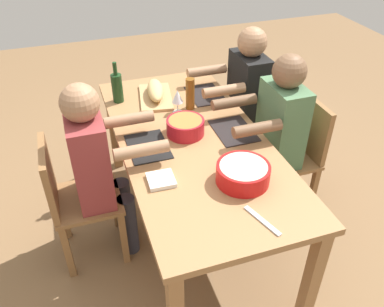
% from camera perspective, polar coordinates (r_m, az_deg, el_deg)
% --- Properties ---
extents(ground_plane, '(8.00, 8.00, 0.00)m').
position_cam_1_polar(ground_plane, '(2.92, 0.00, -10.07)').
color(ground_plane, brown).
extents(dining_table, '(1.86, 0.87, 0.74)m').
position_cam_1_polar(dining_table, '(2.49, 0.00, 0.49)').
color(dining_table, '#9E7044').
rests_on(dining_table, ground_plane).
extents(chair_near_center, '(0.40, 0.40, 0.85)m').
position_cam_1_polar(chair_near_center, '(2.88, 14.44, 0.44)').
color(chair_near_center, olive).
rests_on(chair_near_center, ground_plane).
extents(diner_near_center, '(0.41, 0.53, 1.20)m').
position_cam_1_polar(diner_near_center, '(2.67, 11.75, 3.48)').
color(diner_near_center, '#2D2D38').
rests_on(diner_near_center, ground_plane).
extents(chair_far_center, '(0.40, 0.40, 0.85)m').
position_cam_1_polar(chair_far_center, '(2.51, -16.67, -5.93)').
color(chair_far_center, olive).
rests_on(chair_far_center, ground_plane).
extents(diner_far_center, '(0.41, 0.53, 1.20)m').
position_cam_1_polar(diner_far_center, '(2.38, -13.20, -1.23)').
color(diner_far_center, '#2D2D38').
rests_on(diner_far_center, ground_plane).
extents(chair_near_right, '(0.40, 0.40, 0.85)m').
position_cam_1_polar(chair_near_right, '(3.24, 9.89, 5.43)').
color(chair_near_right, olive).
rests_on(chair_near_right, ground_plane).
extents(diner_near_right, '(0.41, 0.53, 1.20)m').
position_cam_1_polar(diner_near_right, '(3.06, 7.21, 8.39)').
color(diner_near_right, '#2D2D38').
rests_on(diner_near_right, ground_plane).
extents(serving_bowl_fruit, '(0.23, 0.23, 0.10)m').
position_cam_1_polar(serving_bowl_fruit, '(2.46, -0.95, 3.93)').
color(serving_bowl_fruit, '#B21923').
rests_on(serving_bowl_fruit, dining_table).
extents(serving_bowl_pasta, '(0.28, 0.28, 0.10)m').
position_cam_1_polar(serving_bowl_pasta, '(2.10, 7.27, -2.71)').
color(serving_bowl_pasta, red).
rests_on(serving_bowl_pasta, dining_table).
extents(cutting_board, '(0.43, 0.29, 0.02)m').
position_cam_1_polar(cutting_board, '(2.89, -5.19, 7.99)').
color(cutting_board, tan).
rests_on(cutting_board, dining_table).
extents(bread_loaf, '(0.33, 0.16, 0.09)m').
position_cam_1_polar(bread_loaf, '(2.87, -5.25, 8.96)').
color(bread_loaf, tan).
rests_on(bread_loaf, cutting_board).
extents(wine_bottle, '(0.08, 0.08, 0.29)m').
position_cam_1_polar(wine_bottle, '(2.85, -10.61, 9.26)').
color(wine_bottle, '#193819').
rests_on(wine_bottle, dining_table).
extents(beer_bottle, '(0.06, 0.06, 0.22)m').
position_cam_1_polar(beer_bottle, '(2.71, -0.27, 8.48)').
color(beer_bottle, brown).
rests_on(beer_bottle, dining_table).
extents(wine_glass, '(0.08, 0.08, 0.17)m').
position_cam_1_polar(wine_glass, '(2.66, -2.08, 7.99)').
color(wine_glass, silver).
rests_on(wine_glass, dining_table).
extents(placemat_near_center, '(0.32, 0.23, 0.01)m').
position_cam_1_polar(placemat_near_center, '(2.53, 5.93, 3.26)').
color(placemat_near_center, black).
rests_on(placemat_near_center, dining_table).
extents(placemat_far_center, '(0.32, 0.23, 0.01)m').
position_cam_1_polar(placemat_far_center, '(2.38, -6.28, 0.99)').
color(placemat_far_center, black).
rests_on(placemat_far_center, dining_table).
extents(placemat_near_right, '(0.32, 0.23, 0.01)m').
position_cam_1_polar(placemat_near_right, '(2.94, 1.93, 8.39)').
color(placemat_near_right, black).
rests_on(placemat_near_right, dining_table).
extents(carving_knife, '(0.23, 0.09, 0.01)m').
position_cam_1_polar(carving_knife, '(1.93, 9.96, -9.38)').
color(carving_knife, silver).
rests_on(carving_knife, dining_table).
extents(napkin_stack, '(0.15, 0.15, 0.02)m').
position_cam_1_polar(napkin_stack, '(2.11, -4.43, -3.77)').
color(napkin_stack, white).
rests_on(napkin_stack, dining_table).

